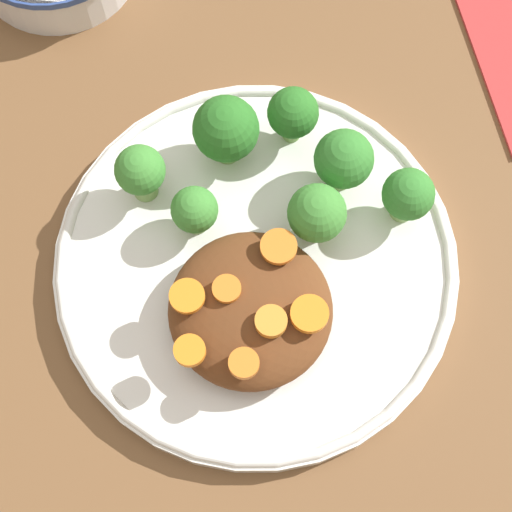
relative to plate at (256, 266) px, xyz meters
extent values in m
plane|color=brown|center=(0.00, 0.00, -0.01)|extent=(4.00, 4.00, 0.00)
cylinder|color=silver|center=(0.00, 0.00, 0.00)|extent=(0.28, 0.28, 0.02)
torus|color=silver|center=(0.00, 0.00, 0.01)|extent=(0.27, 0.27, 0.01)
ellipsoid|color=#5B3319|center=(0.04, 0.00, 0.02)|extent=(0.11, 0.11, 0.04)
cylinder|color=#759E51|center=(-0.03, 0.04, 0.02)|extent=(0.02, 0.02, 0.02)
sphere|color=#3D8433|center=(-0.03, 0.04, 0.04)|extent=(0.04, 0.04, 0.04)
cylinder|color=#759E51|center=(-0.08, -0.03, 0.02)|extent=(0.02, 0.02, 0.02)
sphere|color=#286B23|center=(-0.08, -0.03, 0.04)|extent=(0.05, 0.05, 0.05)
cylinder|color=#759E51|center=(-0.05, -0.08, 0.02)|extent=(0.02, 0.02, 0.03)
sphere|color=#3D8433|center=(-0.05, -0.08, 0.04)|extent=(0.03, 0.03, 0.03)
cylinder|color=#7FA85B|center=(-0.02, -0.04, 0.01)|extent=(0.02, 0.02, 0.02)
sphere|color=#3D8433|center=(-0.02, -0.04, 0.03)|extent=(0.03, 0.03, 0.03)
cylinder|color=#759E51|center=(-0.07, 0.05, 0.02)|extent=(0.02, 0.02, 0.02)
sphere|color=#337A2D|center=(-0.07, 0.05, 0.04)|extent=(0.04, 0.04, 0.04)
cylinder|color=#759E51|center=(-0.10, 0.02, 0.02)|extent=(0.01, 0.01, 0.02)
sphere|color=#286B23|center=(-0.10, 0.02, 0.04)|extent=(0.04, 0.04, 0.04)
cylinder|color=#7FA85B|center=(-0.05, 0.10, 0.02)|extent=(0.02, 0.02, 0.02)
sphere|color=#337A2D|center=(-0.05, 0.10, 0.04)|extent=(0.04, 0.04, 0.04)
cylinder|color=orange|center=(0.00, 0.01, 0.04)|extent=(0.02, 0.02, 0.00)
cylinder|color=orange|center=(0.04, 0.04, 0.04)|extent=(0.02, 0.02, 0.01)
cylinder|color=orange|center=(0.05, 0.01, 0.04)|extent=(0.02, 0.02, 0.01)
cylinder|color=orange|center=(0.03, -0.02, 0.04)|extent=(0.02, 0.02, 0.00)
cylinder|color=orange|center=(0.07, -0.03, 0.04)|extent=(0.02, 0.02, 0.01)
cylinder|color=orange|center=(0.08, 0.00, 0.04)|extent=(0.02, 0.02, 0.01)
cylinder|color=orange|center=(0.04, -0.04, 0.04)|extent=(0.02, 0.02, 0.00)
camera|label=1|loc=(0.18, 0.02, 0.56)|focal=60.00mm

